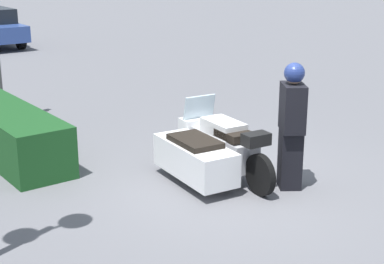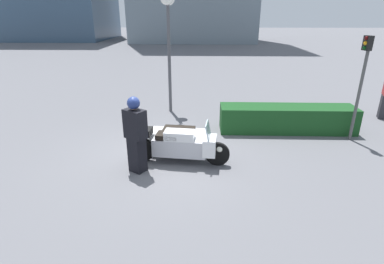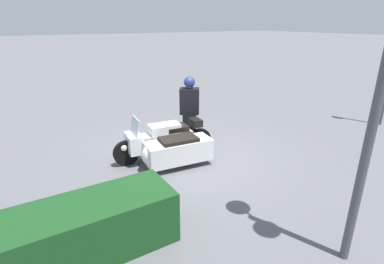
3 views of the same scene
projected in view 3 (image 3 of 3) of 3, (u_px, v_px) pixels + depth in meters
name	position (u px, v px, depth m)	size (l,w,h in m)	color
ground_plane	(191.00, 154.00, 7.77)	(160.00, 160.00, 0.00)	slate
police_motorcycle	(168.00, 145.00, 7.16)	(2.57, 1.39, 1.15)	black
officer_rider	(190.00, 109.00, 8.12)	(0.60, 0.55, 1.90)	black
hedge_bush_curbside	(16.00, 253.00, 3.88)	(4.37, 0.95, 0.84)	#19471E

